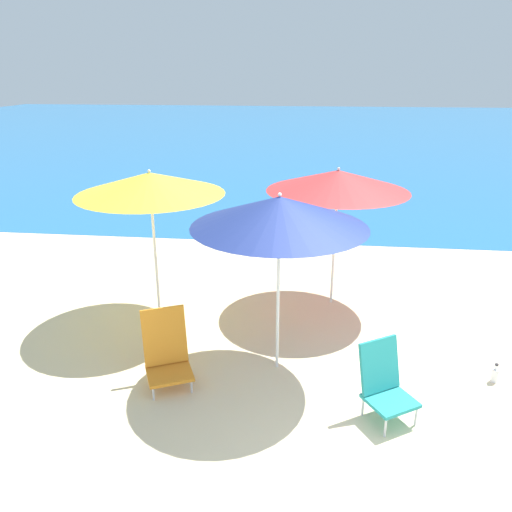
# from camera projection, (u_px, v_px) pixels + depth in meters

# --- Properties ---
(ground_plane) EXTENTS (60.00, 60.00, 0.00)m
(ground_plane) POSITION_uv_depth(u_px,v_px,m) (402.00, 443.00, 4.62)
(ground_plane) COLOR beige
(sea_water) EXTENTS (60.00, 40.00, 0.01)m
(sea_water) POSITION_uv_depth(u_px,v_px,m) (331.00, 130.00, 28.41)
(sea_water) COLOR #23669E
(sea_water) RESTS_ON ground
(beach_umbrella_navy) EXTENTS (1.88, 1.88, 2.07)m
(beach_umbrella_navy) POSITION_uv_depth(u_px,v_px,m) (279.00, 212.00, 5.16)
(beach_umbrella_navy) COLOR white
(beach_umbrella_navy) RESTS_ON ground
(beach_umbrella_red) EXTENTS (1.96, 1.96, 2.01)m
(beach_umbrella_red) POSITION_uv_depth(u_px,v_px,m) (338.00, 181.00, 6.77)
(beach_umbrella_red) COLOR white
(beach_umbrella_red) RESTS_ON ground
(beach_umbrella_yellow) EXTENTS (1.92, 1.92, 2.06)m
(beach_umbrella_yellow) POSITION_uv_depth(u_px,v_px,m) (150.00, 184.00, 6.38)
(beach_umbrella_yellow) COLOR white
(beach_umbrella_yellow) RESTS_ON ground
(beach_chair_orange) EXTENTS (0.65, 0.67, 0.82)m
(beach_chair_orange) POSITION_uv_depth(u_px,v_px,m) (167.00, 351.00, 5.43)
(beach_chair_orange) COLOR silver
(beach_chair_orange) RESTS_ON ground
(beach_chair_teal) EXTENTS (0.63, 0.64, 0.78)m
(beach_chair_teal) POSITION_uv_depth(u_px,v_px,m) (384.00, 381.00, 4.88)
(beach_chair_teal) COLOR silver
(beach_chair_teal) RESTS_ON ground
(water_bottle) EXTENTS (0.08, 0.08, 0.23)m
(water_bottle) POSITION_uv_depth(u_px,v_px,m) (495.00, 375.00, 5.50)
(water_bottle) COLOR silver
(water_bottle) RESTS_ON ground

